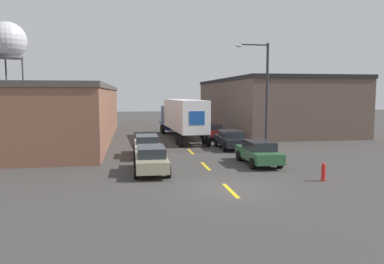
# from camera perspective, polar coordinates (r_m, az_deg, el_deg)

# --- Properties ---
(ground_plane) EXTENTS (160.00, 160.00, 0.00)m
(ground_plane) POSITION_cam_1_polar(r_m,az_deg,el_deg) (18.36, 5.63, -8.63)
(ground_plane) COLOR #3D3A38
(road_centerline) EXTENTS (0.20, 14.82, 0.01)m
(road_centerline) POSITION_cam_1_polar(r_m,az_deg,el_deg) (23.82, 2.09, -5.23)
(road_centerline) COLOR gold
(road_centerline) RESTS_ON ground_plane
(warehouse_left) EXTENTS (8.50, 29.36, 5.39)m
(warehouse_left) POSITION_cam_1_polar(r_m,az_deg,el_deg) (39.22, -18.23, 2.82)
(warehouse_left) COLOR brown
(warehouse_left) RESTS_ON ground_plane
(warehouse_right) EXTENTS (12.76, 27.09, 6.45)m
(warehouse_right) POSITION_cam_1_polar(r_m,az_deg,el_deg) (50.15, 11.23, 4.21)
(warehouse_right) COLOR brown
(warehouse_right) RESTS_ON ground_plane
(semi_truck) EXTENTS (3.45, 13.81, 3.99)m
(semi_truck) POSITION_cam_1_polar(r_m,az_deg,el_deg) (37.77, -1.55, 2.51)
(semi_truck) COLOR navy
(semi_truck) RESTS_ON ground_plane
(parked_car_right_mid) EXTENTS (1.99, 4.78, 1.55)m
(parked_car_right_mid) POSITION_cam_1_polar(r_m,az_deg,el_deg) (31.33, 5.87, -1.07)
(parked_car_right_mid) COLOR black
(parked_car_right_mid) RESTS_ON ground_plane
(parked_car_left_near) EXTENTS (1.99, 4.78, 1.55)m
(parked_car_left_near) POSITION_cam_1_polar(r_m,az_deg,el_deg) (21.87, -6.27, -4.10)
(parked_car_left_near) COLOR tan
(parked_car_left_near) RESTS_ON ground_plane
(parked_car_right_near) EXTENTS (1.99, 4.78, 1.55)m
(parked_car_right_near) POSITION_cam_1_polar(r_m,az_deg,el_deg) (24.69, 10.09, -3.01)
(parked_car_right_near) COLOR #2D5B38
(parked_car_right_near) RESTS_ON ground_plane
(parked_car_left_far) EXTENTS (1.99, 4.78, 1.55)m
(parked_car_left_far) POSITION_cam_1_polar(r_m,az_deg,el_deg) (27.72, -6.90, -1.99)
(parked_car_left_far) COLOR silver
(parked_car_left_far) RESTS_ON ground_plane
(parked_car_right_far) EXTENTS (1.99, 4.78, 1.55)m
(parked_car_right_far) POSITION_cam_1_polar(r_m,az_deg,el_deg) (38.26, 3.08, 0.21)
(parked_car_right_far) COLOR maroon
(parked_car_right_far) RESTS_ON ground_plane
(water_tower) EXTENTS (5.89, 5.89, 16.01)m
(water_tower) POSITION_cam_1_polar(r_m,az_deg,el_deg) (68.19, -26.28, 12.27)
(water_tower) COLOR #47474C
(water_tower) RESTS_ON ground_plane
(street_lamp) EXTENTS (2.68, 0.32, 8.43)m
(street_lamp) POSITION_cam_1_polar(r_m,az_deg,el_deg) (29.54, 10.81, 6.34)
(street_lamp) COLOR #2D2D30
(street_lamp) RESTS_ON ground_plane
(fire_hydrant) EXTENTS (0.22, 0.22, 0.97)m
(fire_hydrant) POSITION_cam_1_polar(r_m,az_deg,el_deg) (20.93, 19.39, -5.77)
(fire_hydrant) COLOR red
(fire_hydrant) RESTS_ON ground_plane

